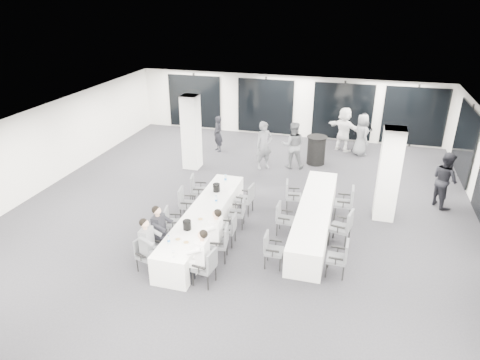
# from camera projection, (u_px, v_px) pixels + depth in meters

# --- Properties ---
(room) EXTENTS (14.04, 16.04, 2.84)m
(room) POSITION_uv_depth(u_px,v_px,m) (277.00, 162.00, 13.31)
(room) COLOR #242429
(room) RESTS_ON ground
(column_left) EXTENTS (0.60, 0.60, 2.80)m
(column_left) POSITION_uv_depth(u_px,v_px,m) (191.00, 132.00, 16.04)
(column_left) COLOR white
(column_left) RESTS_ON floor
(column_right) EXTENTS (0.60, 0.60, 2.80)m
(column_right) POSITION_uv_depth(u_px,v_px,m) (389.00, 175.00, 12.40)
(column_right) COLOR white
(column_right) RESTS_ON floor
(banquet_table_main) EXTENTS (0.90, 5.00, 0.75)m
(banquet_table_main) POSITION_uv_depth(u_px,v_px,m) (204.00, 222.00, 11.91)
(banquet_table_main) COLOR white
(banquet_table_main) RESTS_ON floor
(banquet_table_side) EXTENTS (0.90, 5.00, 0.75)m
(banquet_table_side) POSITION_uv_depth(u_px,v_px,m) (314.00, 217.00, 12.17)
(banquet_table_side) COLOR white
(banquet_table_side) RESTS_ON floor
(cocktail_table) EXTENTS (0.80, 0.80, 1.11)m
(cocktail_table) POSITION_uv_depth(u_px,v_px,m) (316.00, 150.00, 16.70)
(cocktail_table) COLOR black
(cocktail_table) RESTS_ON floor
(chair_main_left_near) EXTENTS (0.53, 0.55, 0.86)m
(chair_main_left_near) POSITION_uv_depth(u_px,v_px,m) (145.00, 252.00, 10.35)
(chair_main_left_near) COLOR #4E5155
(chair_main_left_near) RESTS_ON floor
(chair_main_left_second) EXTENTS (0.49, 0.54, 0.91)m
(chair_main_left_second) POSITION_uv_depth(u_px,v_px,m) (156.00, 238.00, 10.91)
(chair_main_left_second) COLOR #4E5155
(chair_main_left_second) RESTS_ON floor
(chair_main_left_mid) EXTENTS (0.54, 0.56, 0.88)m
(chair_main_left_mid) POSITION_uv_depth(u_px,v_px,m) (171.00, 221.00, 11.74)
(chair_main_left_mid) COLOR #4E5155
(chair_main_left_mid) RESTS_ON floor
(chair_main_left_fourth) EXTENTS (0.56, 0.60, 0.98)m
(chair_main_left_fourth) POSITION_uv_depth(u_px,v_px,m) (186.00, 202.00, 12.66)
(chair_main_left_fourth) COLOR #4E5155
(chair_main_left_fourth) RESTS_ON floor
(chair_main_left_far) EXTENTS (0.60, 0.63, 1.00)m
(chair_main_left_far) POSITION_uv_depth(u_px,v_px,m) (197.00, 188.00, 13.49)
(chair_main_left_far) COLOR #4E5155
(chair_main_left_far) RESTS_ON floor
(chair_main_right_near) EXTENTS (0.54, 0.58, 0.94)m
(chair_main_right_near) POSITION_uv_depth(u_px,v_px,m) (207.00, 265.00, 9.80)
(chair_main_right_near) COLOR #4E5155
(chair_main_right_near) RESTS_ON floor
(chair_main_right_second) EXTENTS (0.56, 0.60, 0.96)m
(chair_main_right_second) POSITION_uv_depth(u_px,v_px,m) (221.00, 241.00, 10.71)
(chair_main_right_second) COLOR #4E5155
(chair_main_right_second) RESTS_ON floor
(chair_main_right_mid) EXTENTS (0.47, 0.52, 0.89)m
(chair_main_right_mid) POSITION_uv_depth(u_px,v_px,m) (229.00, 228.00, 11.38)
(chair_main_right_mid) COLOR #4E5155
(chair_main_right_mid) RESTS_ON floor
(chair_main_right_fourth) EXTENTS (0.51, 0.55, 0.90)m
(chair_main_right_fourth) POSITION_uv_depth(u_px,v_px,m) (239.00, 211.00, 12.23)
(chair_main_right_fourth) COLOR #4E5155
(chair_main_right_fourth) RESTS_ON floor
(chair_main_right_far) EXTENTS (0.52, 0.57, 0.96)m
(chair_main_right_far) POSITION_uv_depth(u_px,v_px,m) (247.00, 197.00, 12.96)
(chair_main_right_far) COLOR #4E5155
(chair_main_right_far) RESTS_ON floor
(chair_side_left_near) EXTENTS (0.46, 0.52, 0.90)m
(chair_side_left_near) POSITION_uv_depth(u_px,v_px,m) (271.00, 248.00, 10.49)
(chair_side_left_near) COLOR #4E5155
(chair_side_left_near) RESTS_ON floor
(chair_side_left_mid) EXTENTS (0.48, 0.53, 0.91)m
(chair_side_left_mid) POSITION_uv_depth(u_px,v_px,m) (283.00, 217.00, 11.90)
(chair_side_left_mid) COLOR #4E5155
(chair_side_left_mid) RESTS_ON floor
(chair_side_left_far) EXTENTS (0.55, 0.59, 0.96)m
(chair_side_left_far) POSITION_uv_depth(u_px,v_px,m) (291.00, 194.00, 13.17)
(chair_side_left_far) COLOR #4E5155
(chair_side_left_far) RESTS_ON floor
(chair_side_right_near) EXTENTS (0.48, 0.54, 0.93)m
(chair_side_right_near) POSITION_uv_depth(u_px,v_px,m) (340.00, 256.00, 10.13)
(chair_side_right_near) COLOR #4E5155
(chair_side_right_near) RESTS_ON floor
(chair_side_right_mid) EXTENTS (0.62, 0.65, 1.03)m
(chair_side_right_mid) POSITION_uv_depth(u_px,v_px,m) (344.00, 226.00, 11.32)
(chair_side_right_mid) COLOR #4E5155
(chair_side_right_mid) RESTS_ON floor
(chair_side_right_far) EXTENTS (0.53, 0.59, 1.03)m
(chair_side_right_far) POSITION_uv_depth(u_px,v_px,m) (347.00, 201.00, 12.64)
(chair_side_right_far) COLOR #4E5155
(chair_side_right_far) RESTS_ON floor
(seated_guest_a) EXTENTS (0.50, 0.38, 1.44)m
(seated_guest_a) POSITION_uv_depth(u_px,v_px,m) (149.00, 242.00, 10.16)
(seated_guest_a) COLOR slate
(seated_guest_a) RESTS_ON floor
(seated_guest_b) EXTENTS (0.50, 0.38, 1.44)m
(seated_guest_b) POSITION_uv_depth(u_px,v_px,m) (161.00, 229.00, 10.74)
(seated_guest_b) COLOR black
(seated_guest_b) RESTS_ON floor
(seated_guest_c) EXTENTS (0.50, 0.38, 1.44)m
(seated_guest_c) POSITION_uv_depth(u_px,v_px,m) (200.00, 253.00, 9.74)
(seated_guest_c) COLOR white
(seated_guest_c) RESTS_ON floor
(seated_guest_d) EXTENTS (0.50, 0.38, 1.44)m
(seated_guest_d) POSITION_uv_depth(u_px,v_px,m) (214.00, 231.00, 10.63)
(seated_guest_d) COLOR white
(seated_guest_d) RESTS_ON floor
(standing_guest_a) EXTENTS (0.98, 0.96, 2.08)m
(standing_guest_a) POSITION_uv_depth(u_px,v_px,m) (264.00, 142.00, 16.09)
(standing_guest_a) COLOR slate
(standing_guest_a) RESTS_ON floor
(standing_guest_b) EXTENTS (1.09, 0.79, 2.05)m
(standing_guest_b) POSITION_uv_depth(u_px,v_px,m) (293.00, 142.00, 16.16)
(standing_guest_b) COLOR slate
(standing_guest_b) RESTS_ON floor
(standing_guest_d) EXTENTS (1.22, 1.17, 1.85)m
(standing_guest_d) POSITION_uv_depth(u_px,v_px,m) (363.00, 129.00, 17.98)
(standing_guest_d) COLOR black
(standing_guest_d) RESTS_ON floor
(standing_guest_e) EXTENTS (0.94, 1.10, 1.96)m
(standing_guest_e) POSITION_uv_depth(u_px,v_px,m) (362.00, 132.00, 17.41)
(standing_guest_e) COLOR slate
(standing_guest_e) RESTS_ON floor
(standing_guest_f) EXTENTS (2.06, 1.63, 2.12)m
(standing_guest_f) POSITION_uv_depth(u_px,v_px,m) (344.00, 126.00, 17.88)
(standing_guest_f) COLOR white
(standing_guest_f) RESTS_ON floor
(standing_guest_g) EXTENTS (0.80, 0.80, 1.71)m
(standing_guest_g) POSITION_uv_depth(u_px,v_px,m) (218.00, 132.00, 17.90)
(standing_guest_g) COLOR black
(standing_guest_g) RESTS_ON floor
(standing_guest_h) EXTENTS (1.00, 1.15, 2.04)m
(standing_guest_h) POSITION_uv_depth(u_px,v_px,m) (445.00, 176.00, 13.24)
(standing_guest_h) COLOR black
(standing_guest_h) RESTS_ON floor
(ice_bucket_near) EXTENTS (0.21, 0.21, 0.24)m
(ice_bucket_near) POSITION_uv_depth(u_px,v_px,m) (187.00, 225.00, 10.79)
(ice_bucket_near) COLOR black
(ice_bucket_near) RESTS_ON banquet_table_main
(ice_bucket_far) EXTENTS (0.22, 0.22, 0.25)m
(ice_bucket_far) POSITION_uv_depth(u_px,v_px,m) (216.00, 188.00, 12.82)
(ice_bucket_far) COLOR black
(ice_bucket_far) RESTS_ON banquet_table_main
(water_bottle_a) EXTENTS (0.07, 0.07, 0.21)m
(water_bottle_a) POSITION_uv_depth(u_px,v_px,m) (169.00, 240.00, 10.19)
(water_bottle_a) COLOR silver
(water_bottle_a) RESTS_ON banquet_table_main
(water_bottle_b) EXTENTS (0.07, 0.07, 0.22)m
(water_bottle_b) POSITION_uv_depth(u_px,v_px,m) (216.00, 199.00, 12.13)
(water_bottle_b) COLOR silver
(water_bottle_b) RESTS_ON banquet_table_main
(water_bottle_c) EXTENTS (0.07, 0.07, 0.24)m
(water_bottle_c) POSITION_uv_depth(u_px,v_px,m) (225.00, 178.00, 13.46)
(water_bottle_c) COLOR silver
(water_bottle_c) RESTS_ON banquet_table_main
(plate_a) EXTENTS (0.21, 0.21, 0.03)m
(plate_a) POSITION_uv_depth(u_px,v_px,m) (178.00, 239.00, 10.38)
(plate_a) COLOR white
(plate_a) RESTS_ON banquet_table_main
(plate_b) EXTENTS (0.21, 0.21, 0.03)m
(plate_b) POSITION_uv_depth(u_px,v_px,m) (186.00, 242.00, 10.25)
(plate_b) COLOR white
(plate_b) RESTS_ON banquet_table_main
(plate_c) EXTENTS (0.21, 0.21, 0.03)m
(plate_c) POSITION_uv_depth(u_px,v_px,m) (200.00, 219.00, 11.29)
(plate_c) COLOR white
(plate_c) RESTS_ON banquet_table_main
(wine_glass) EXTENTS (0.07, 0.07, 0.19)m
(wine_glass) POSITION_uv_depth(u_px,v_px,m) (173.00, 252.00, 9.65)
(wine_glass) COLOR silver
(wine_glass) RESTS_ON banquet_table_main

